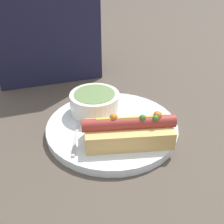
% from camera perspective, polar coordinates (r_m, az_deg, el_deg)
% --- Properties ---
extents(ground_plane, '(4.00, 4.00, 0.00)m').
position_cam_1_polar(ground_plane, '(0.56, -0.00, -3.97)').
color(ground_plane, '#4C4238').
extents(dinner_plate, '(0.27, 0.27, 0.02)m').
position_cam_1_polar(dinner_plate, '(0.55, -0.00, -3.29)').
color(dinner_plate, white).
rests_on(dinner_plate, ground_plane).
extents(hot_dog, '(0.17, 0.10, 0.06)m').
position_cam_1_polar(hot_dog, '(0.49, 3.72, -4.21)').
color(hot_dog, '#DBAD60').
rests_on(hot_dog, dinner_plate).
extents(soup_bowl, '(0.11, 0.11, 0.05)m').
position_cam_1_polar(soup_bowl, '(0.58, -3.76, 2.15)').
color(soup_bowl, silver).
rests_on(soup_bowl, dinner_plate).
extents(spoon, '(0.06, 0.15, 0.01)m').
position_cam_1_polar(spoon, '(0.56, -7.19, -1.58)').
color(spoon, '#B7B7BC').
rests_on(spoon, dinner_plate).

